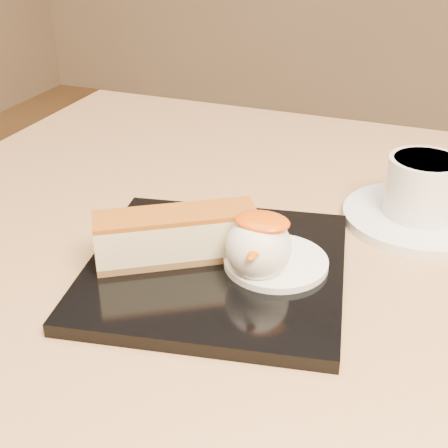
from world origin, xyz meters
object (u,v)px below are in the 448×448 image
at_px(table, 245,375).
at_px(ice_cream_scoop, 258,247).
at_px(saucer, 418,217).
at_px(dessert_plate, 216,268).
at_px(cheesecake, 176,236).
at_px(coffee_cup, 425,186).

bearing_deg(table, ice_cream_scoop, -63.27).
xyz_separation_m(ice_cream_scoop, saucer, (0.12, 0.17, -0.03)).
relative_size(dessert_plate, cheesecake, 1.61).
bearing_deg(saucer, coffee_cup, -16.29).
relative_size(table, saucer, 5.33).
relative_size(table, ice_cream_scoop, 14.60).
bearing_deg(saucer, ice_cream_scoop, -124.40).
height_order(dessert_plate, ice_cream_scoop, ice_cream_scoop).
distance_m(ice_cream_scoop, saucer, 0.21).
distance_m(cheesecake, ice_cream_scoop, 0.08).
bearing_deg(saucer, cheesecake, -138.52).
relative_size(cheesecake, coffee_cup, 1.43).
bearing_deg(dessert_plate, cheesecake, -171.87).
relative_size(ice_cream_scoop, saucer, 0.37).
height_order(dessert_plate, saucer, dessert_plate).
bearing_deg(coffee_cup, ice_cream_scoop, -108.60).
bearing_deg(table, saucer, 38.49).
relative_size(table, cheesecake, 5.84).
distance_m(dessert_plate, coffee_cup, 0.23).
distance_m(cheesecake, saucer, 0.26).
relative_size(dessert_plate, coffee_cup, 2.30).
relative_size(table, coffee_cup, 8.36).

